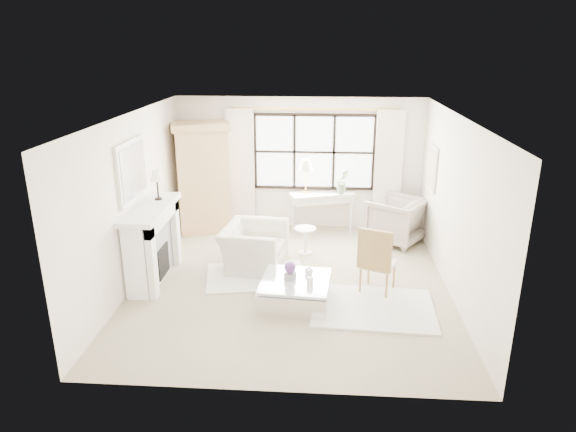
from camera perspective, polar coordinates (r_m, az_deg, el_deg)
name	(u,v)px	position (r m, az deg, el deg)	size (l,w,h in m)	color
floor	(291,283)	(8.44, 0.30, -7.42)	(5.50, 5.50, 0.00)	tan
ceiling	(291,116)	(7.64, 0.34, 11.05)	(5.50, 5.50, 0.00)	white
wall_back	(299,164)	(10.59, 1.27, 5.84)	(5.00, 5.00, 0.00)	white
wall_front	(274,283)	(5.39, -1.54, -7.50)	(5.00, 5.00, 0.00)	silver
wall_left	(133,201)	(8.46, -16.83, 1.64)	(5.50, 5.50, 0.00)	white
wall_right	(455,207)	(8.18, 18.09, 0.92)	(5.50, 5.50, 0.00)	silver
window_pane	(314,152)	(10.51, 2.92, 7.11)	(2.40, 0.02, 1.50)	white
window_frame	(314,152)	(10.50, 2.92, 7.10)	(2.50, 0.04, 1.50)	black
curtain_rod	(315,109)	(10.30, 2.99, 11.78)	(0.04, 0.04, 3.30)	gold
curtain_left	(241,169)	(10.64, -5.26, 5.19)	(0.55, 0.10, 2.47)	silver
curtain_right	(388,172)	(10.59, 11.05, 4.85)	(0.55, 0.10, 2.47)	white
fireplace	(151,242)	(8.61, -14.98, -2.84)	(0.58, 1.66, 1.26)	white
mirror_frame	(132,171)	(8.33, -16.96, 4.86)	(0.05, 1.15, 0.95)	silver
mirror_glass	(134,171)	(8.32, -16.76, 4.86)	(0.02, 1.00, 0.80)	silver
art_frame	(432,168)	(9.72, 15.74, 5.14)	(0.04, 0.62, 0.82)	silver
art_canvas	(431,168)	(9.71, 15.62, 5.15)	(0.01, 0.52, 0.72)	#C5B598
mantel_lamp	(157,176)	(8.63, -14.39, 4.29)	(0.22, 0.22, 0.51)	black
armoire	(203,177)	(10.49, -9.46, 4.27)	(1.28, 1.02, 2.24)	tan
console_table	(322,211)	(10.61, 3.80, 0.50)	(1.38, 0.83, 0.80)	silver
console_lamp	(306,166)	(10.36, 2.00, 5.58)	(0.28, 0.28, 0.69)	#B7923F
orchid_plant	(343,181)	(10.44, 6.11, 3.84)	(0.27, 0.22, 0.50)	#607E54
side_table	(305,237)	(9.43, 1.93, -2.32)	(0.40, 0.40, 0.51)	white
rug_left	(256,276)	(8.65, -3.58, -6.67)	(1.62, 1.15, 0.03)	white
rug_right	(373,308)	(7.78, 9.44, -10.03)	(1.77, 1.33, 0.03)	white
club_armchair	(254,247)	(8.89, -3.81, -3.43)	(1.15, 1.00, 0.75)	beige
wingback_chair	(396,220)	(10.18, 11.89, -0.46)	(0.94, 0.97, 0.88)	#A4968A
french_chair	(377,274)	(8.15, 9.87, -6.32)	(0.63, 0.64, 1.08)	#A78146
coffee_table	(295,292)	(7.76, 0.82, -8.42)	(1.08, 1.08, 0.38)	white
planter_box	(290,276)	(7.67, 0.23, -6.67)	(0.14, 0.14, 0.11)	gray
planter_flowers	(290,267)	(7.61, 0.23, -5.74)	(0.17, 0.17, 0.17)	#60327D
pillar_candle	(310,281)	(7.51, 2.45, -7.21)	(0.10, 0.10, 0.12)	white
coffee_vase	(309,270)	(7.82, 2.35, -6.02)	(0.14, 0.14, 0.14)	silver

